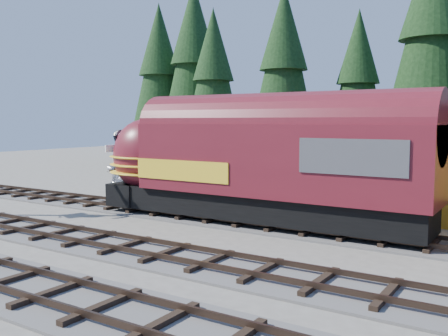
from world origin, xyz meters
The scene contains 7 objects.
ground centered at (0.00, 0.00, 0.00)m, with size 120.00×120.00×0.00m, color #6B665B.
track_spur centered at (-10.00, 18.00, 0.06)m, with size 32.00×3.20×0.33m.
depot centered at (0.00, 10.50, 2.96)m, with size 12.80×7.00×5.30m.
locomotive centered at (-4.77, 4.00, 2.50)m, with size 15.65×3.11×4.26m.
caboose centered at (-8.01, 18.00, 2.41)m, with size 9.24×2.68×4.80m.
pickup_truck_a centered at (-10.80, 8.31, 0.83)m, with size 2.77×6.00×1.67m, color black.
pickup_truck_b centered at (-12.90, 8.56, 0.94)m, with size 2.64×6.50×1.89m, color #AAADB2.
Camera 1 is at (6.16, -14.49, 4.48)m, focal length 40.00 mm.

